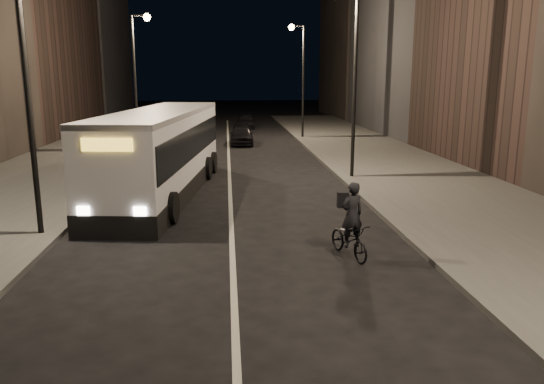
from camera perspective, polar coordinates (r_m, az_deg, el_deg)
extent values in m
plane|color=black|center=(12.43, -4.17, -9.76)|extent=(180.00, 180.00, 0.00)
cube|color=#3E3E3B|center=(27.31, 13.53, 2.39)|extent=(7.00, 70.00, 0.16)
cube|color=#3E3E3B|center=(27.25, -22.79, 1.74)|extent=(7.00, 70.00, 0.16)
cylinder|color=black|center=(24.19, 8.88, 11.06)|extent=(0.16, 0.16, 8.00)
cylinder|color=black|center=(39.92, 3.38, 11.69)|extent=(0.16, 0.16, 8.00)
cube|color=black|center=(40.00, 2.78, 17.43)|extent=(0.90, 0.08, 0.08)
sphere|color=#FFD18C|center=(39.94, 2.11, 17.30)|extent=(0.44, 0.44, 0.44)
cylinder|color=black|center=(16.47, -24.79, 9.48)|extent=(0.16, 0.16, 8.00)
cylinder|color=black|center=(33.96, -14.51, 11.18)|extent=(0.16, 0.16, 8.00)
cube|color=black|center=(34.06, -14.11, 17.96)|extent=(0.90, 0.08, 0.08)
sphere|color=#FFD18C|center=(33.99, -13.31, 17.84)|extent=(0.44, 0.44, 0.44)
cube|color=white|center=(21.61, -11.76, 4.12)|extent=(4.06, 12.61, 3.30)
cube|color=black|center=(21.55, -11.82, 5.34)|extent=(4.09, 12.21, 1.19)
cube|color=white|center=(21.45, -11.95, 8.35)|extent=(4.08, 12.62, 0.19)
cube|color=gold|center=(15.57, -17.31, 4.87)|extent=(1.45, 0.30, 0.36)
cylinder|color=black|center=(18.14, -18.79, -1.53)|extent=(0.48, 1.07, 1.03)
cylinder|color=black|center=(17.39, -10.81, -1.66)|extent=(0.48, 1.07, 1.03)
cylinder|color=black|center=(25.86, -12.39, 2.88)|extent=(0.48, 1.07, 1.03)
cylinder|color=black|center=(25.34, -6.72, 2.89)|extent=(0.48, 1.07, 1.03)
imported|color=black|center=(14.12, 8.31, -5.09)|extent=(1.13, 1.89, 0.94)
imported|color=black|center=(13.73, 8.59, -2.43)|extent=(0.72, 0.58, 1.71)
imported|color=black|center=(36.71, -3.29, 6.14)|extent=(1.63, 3.90, 1.32)
imported|color=#373639|center=(41.37, -7.87, 6.70)|extent=(1.48, 3.79, 1.23)
imported|color=black|center=(48.51, -2.81, 7.61)|extent=(1.90, 4.18, 1.19)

